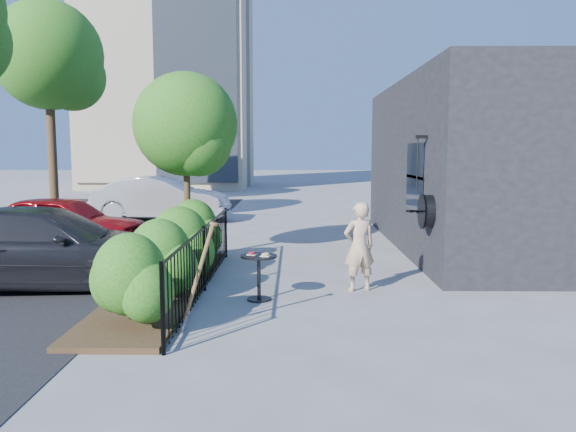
{
  "coord_description": "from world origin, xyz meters",
  "views": [
    {
      "loc": [
        0.0,
        -9.21,
        2.34
      ],
      "look_at": [
        -0.1,
        0.57,
        1.2
      ],
      "focal_mm": 35.0,
      "sensor_mm": 36.0,
      "label": 1
    }
  ],
  "objects_px": {
    "patio_tree": "(188,131)",
    "street_tree_far": "(49,62)",
    "woman": "(359,247)",
    "car_darkgrey": "(46,247)",
    "cafe_table": "(259,269)",
    "shovel": "(196,283)",
    "car_red": "(63,223)",
    "car_silver": "(161,199)"
  },
  "relations": [
    {
      "from": "cafe_table",
      "to": "woman",
      "type": "xyz_separation_m",
      "value": [
        1.64,
        0.63,
        0.25
      ]
    },
    {
      "from": "woman",
      "to": "car_red",
      "type": "bearing_deg",
      "value": -45.87
    },
    {
      "from": "car_red",
      "to": "car_silver",
      "type": "xyz_separation_m",
      "value": [
        0.94,
        5.72,
        0.09
      ]
    },
    {
      "from": "patio_tree",
      "to": "car_red",
      "type": "bearing_deg",
      "value": 162.41
    },
    {
      "from": "patio_tree",
      "to": "shovel",
      "type": "height_order",
      "value": "patio_tree"
    },
    {
      "from": "woman",
      "to": "patio_tree",
      "type": "bearing_deg",
      "value": -55.31
    },
    {
      "from": "patio_tree",
      "to": "car_darkgrey",
      "type": "bearing_deg",
      "value": -129.58
    },
    {
      "from": "cafe_table",
      "to": "car_darkgrey",
      "type": "height_order",
      "value": "car_darkgrey"
    },
    {
      "from": "cafe_table",
      "to": "car_darkgrey",
      "type": "distance_m",
      "value": 3.84
    },
    {
      "from": "patio_tree",
      "to": "car_red",
      "type": "distance_m",
      "value": 3.94
    },
    {
      "from": "woman",
      "to": "car_darkgrey",
      "type": "xyz_separation_m",
      "value": [
        -5.37,
        0.25,
        -0.06
      ]
    },
    {
      "from": "patio_tree",
      "to": "cafe_table",
      "type": "height_order",
      "value": "patio_tree"
    },
    {
      "from": "shovel",
      "to": "car_silver",
      "type": "xyz_separation_m",
      "value": [
        -3.21,
        11.65,
        0.1
      ]
    },
    {
      "from": "woman",
      "to": "shovel",
      "type": "height_order",
      "value": "woman"
    },
    {
      "from": "shovel",
      "to": "car_darkgrey",
      "type": "xyz_separation_m",
      "value": [
        -3.02,
        2.45,
        0.04
      ]
    },
    {
      "from": "car_red",
      "to": "patio_tree",
      "type": "bearing_deg",
      "value": -102.21
    },
    {
      "from": "car_silver",
      "to": "car_darkgrey",
      "type": "relative_size",
      "value": 0.96
    },
    {
      "from": "cafe_table",
      "to": "woman",
      "type": "relative_size",
      "value": 0.51
    },
    {
      "from": "cafe_table",
      "to": "car_darkgrey",
      "type": "xyz_separation_m",
      "value": [
        -3.73,
        0.88,
        0.19
      ]
    },
    {
      "from": "shovel",
      "to": "car_red",
      "type": "bearing_deg",
      "value": 125.0
    },
    {
      "from": "street_tree_far",
      "to": "woman",
      "type": "bearing_deg",
      "value": -51.61
    },
    {
      "from": "car_darkgrey",
      "to": "street_tree_far",
      "type": "bearing_deg",
      "value": 16.55
    },
    {
      "from": "car_red",
      "to": "car_darkgrey",
      "type": "xyz_separation_m",
      "value": [
        1.13,
        -3.48,
        0.03
      ]
    },
    {
      "from": "patio_tree",
      "to": "shovel",
      "type": "distance_m",
      "value": 5.44
    },
    {
      "from": "patio_tree",
      "to": "shovel",
      "type": "xyz_separation_m",
      "value": [
        0.98,
        -4.92,
        -2.12
      ]
    },
    {
      "from": "car_silver",
      "to": "woman",
      "type": "bearing_deg",
      "value": -145.91
    },
    {
      "from": "patio_tree",
      "to": "street_tree_far",
      "type": "height_order",
      "value": "street_tree_far"
    },
    {
      "from": "street_tree_far",
      "to": "woman",
      "type": "xyz_separation_m",
      "value": [
        11.03,
        -13.92,
        -5.17
      ]
    },
    {
      "from": "shovel",
      "to": "car_darkgrey",
      "type": "distance_m",
      "value": 3.89
    },
    {
      "from": "patio_tree",
      "to": "cafe_table",
      "type": "relative_size",
      "value": 5.16
    },
    {
      "from": "woman",
      "to": "car_silver",
      "type": "xyz_separation_m",
      "value": [
        -5.56,
        9.44,
        -0.0
      ]
    },
    {
      "from": "cafe_table",
      "to": "shovel",
      "type": "relative_size",
      "value": 0.52
    },
    {
      "from": "car_red",
      "to": "cafe_table",
      "type": "bearing_deg",
      "value": -126.48
    },
    {
      "from": "woman",
      "to": "car_silver",
      "type": "bearing_deg",
      "value": -75.57
    },
    {
      "from": "woman",
      "to": "car_darkgrey",
      "type": "relative_size",
      "value": 0.32
    },
    {
      "from": "patio_tree",
      "to": "woman",
      "type": "distance_m",
      "value": 4.75
    },
    {
      "from": "shovel",
      "to": "car_red",
      "type": "height_order",
      "value": "shovel"
    },
    {
      "from": "street_tree_far",
      "to": "cafe_table",
      "type": "relative_size",
      "value": 10.84
    },
    {
      "from": "cafe_table",
      "to": "car_silver",
      "type": "distance_m",
      "value": 10.81
    },
    {
      "from": "woman",
      "to": "car_red",
      "type": "xyz_separation_m",
      "value": [
        -6.5,
        3.72,
        -0.09
      ]
    },
    {
      "from": "patio_tree",
      "to": "woman",
      "type": "relative_size",
      "value": 2.63
    },
    {
      "from": "street_tree_far",
      "to": "woman",
      "type": "height_order",
      "value": "street_tree_far"
    }
  ]
}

